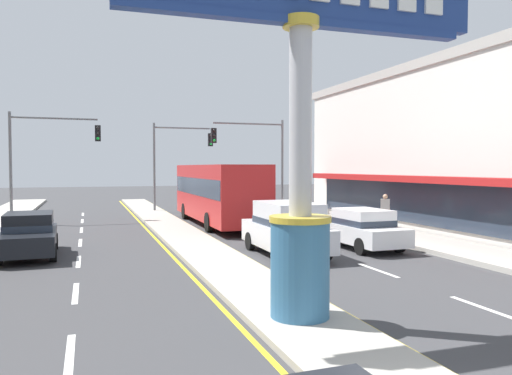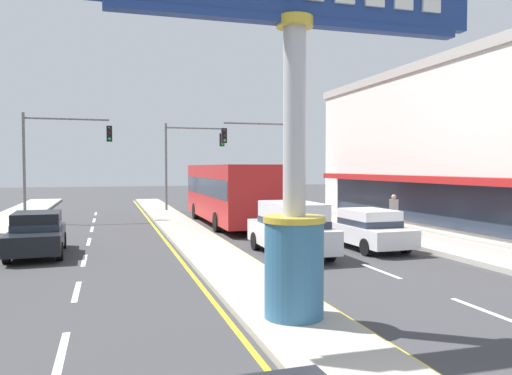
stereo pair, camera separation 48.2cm
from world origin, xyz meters
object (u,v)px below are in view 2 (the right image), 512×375
Objects in this scene: district_sign at (295,113)px; pedestrian_near_kerb at (394,211)px; traffic_light_median_far at (187,152)px; sedan_mid_left_lane at (37,233)px; traffic_light_right_side at (267,150)px; suv_near_left_lane at (291,228)px; bus_far_right_lane at (227,190)px; storefront_right at (509,148)px; traffic_light_left_side at (57,148)px; sedan_near_right_lane at (368,229)px.

district_sign is 4.51× the size of pedestrian_near_kerb.
traffic_light_median_far is 18.16m from sedan_mid_left_lane.
traffic_light_right_side is at bearing 102.96° from pedestrian_near_kerb.
suv_near_left_lane is at bearing -87.57° from traffic_light_median_far.
pedestrian_near_kerb is (6.07, -6.91, -0.70)m from bus_far_right_lane.
traffic_light_right_side is 16.97m from sedan_mid_left_lane.
traffic_light_median_far is 18.98m from suv_near_left_lane.
storefront_right is 23.96m from traffic_light_left_side.
traffic_light_median_far is (-13.21, 15.51, 0.12)m from storefront_right.
storefront_right is 3.70× the size of traffic_light_left_side.
traffic_light_median_far is at bearing 113.76° from pedestrian_near_kerb.
storefront_right is 13.19× the size of pedestrian_near_kerb.
traffic_light_median_far is 3.57× the size of pedestrian_near_kerb.
suv_near_left_lane is (-3.30, -0.48, 0.20)m from sedan_near_right_lane.
suv_near_left_lane is (2.68, 7.31, -3.23)m from district_sign.
pedestrian_near_kerb is (2.48, -10.79, -3.08)m from traffic_light_right_side.
sedan_mid_left_lane is at bearing -137.54° from traffic_light_right_side.
pedestrian_near_kerb reaches higher than sedan_mid_left_lane.
traffic_light_median_far is 1.42× the size of sedan_mid_left_lane.
sedan_near_right_lane is at bearing -10.42° from sedan_mid_left_lane.
traffic_light_left_side reaches higher than pedestrian_near_kerb.
bus_far_right_lane is at bearing 40.23° from sedan_mid_left_lane.
bus_far_right_lane is 6.45× the size of pedestrian_near_kerb.
sedan_mid_left_lane is at bearing 120.91° from district_sign.
sedan_mid_left_lane is 2.51× the size of pedestrian_near_kerb.
district_sign is at bearing -127.52° from sedan_near_right_lane.
pedestrian_near_kerb is at bearing -66.24° from traffic_light_median_far.
traffic_light_right_side and traffic_light_median_far have the same top height.
bus_far_right_lane is 11.41m from sedan_mid_left_lane.
traffic_light_left_side is 12.54m from traffic_light_right_side.
district_sign is at bearing -73.63° from traffic_light_left_side.
storefront_right reaches higher than sedan_mid_left_lane.
storefront_right reaches higher than suv_near_left_lane.
traffic_light_left_side and traffic_light_median_far have the same top height.
storefront_right is at bearing -49.59° from traffic_light_median_far.
sedan_near_right_lane is 0.95× the size of suv_near_left_lane.
traffic_light_median_far is 17.30m from pedestrian_near_kerb.
traffic_light_right_side reaches higher than sedan_near_right_lane.
storefront_right is at bearing 34.80° from district_sign.
storefront_right is 5.25× the size of sedan_mid_left_lane.
storefront_right is at bearing 16.49° from sedan_near_right_lane.
district_sign is at bearing -59.09° from sedan_mid_left_lane.
sedan_mid_left_lane is at bearing 162.80° from suv_near_left_lane.
sedan_near_right_lane is (4.10, -18.21, -3.41)m from traffic_light_median_far.
bus_far_right_lane is at bearing 151.15° from storefront_right.
storefront_right is 14.34m from bus_far_right_lane.
sedan_near_right_lane is 12.17m from sedan_mid_left_lane.
sedan_near_right_lane is at bearing -77.32° from traffic_light_median_far.
sedan_near_right_lane is (-9.11, -2.70, -3.28)m from storefront_right.
district_sign reaches higher than suv_near_left_lane.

